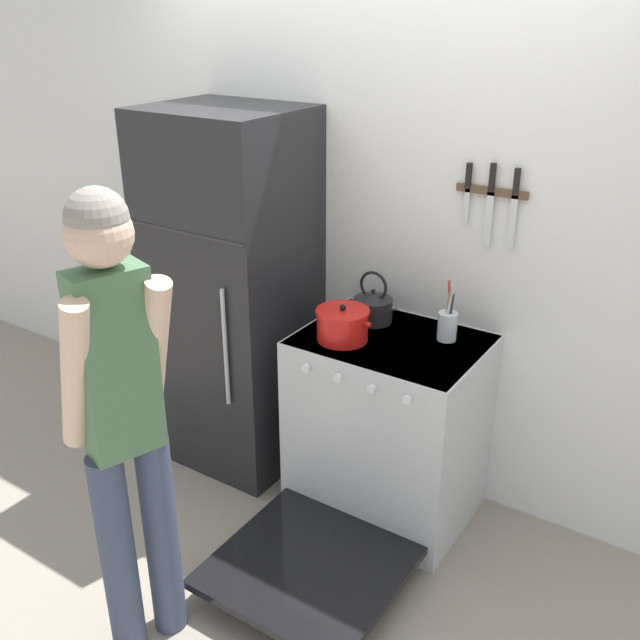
% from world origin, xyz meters
% --- Properties ---
extents(ground_plane, '(14.00, 14.00, 0.00)m').
position_xyz_m(ground_plane, '(0.00, 0.00, 0.00)').
color(ground_plane, gray).
extents(wall_back, '(10.00, 0.06, 2.55)m').
position_xyz_m(wall_back, '(0.00, 0.03, 1.27)').
color(wall_back, silver).
rests_on(wall_back, ground_plane).
extents(refrigerator, '(0.72, 0.65, 1.83)m').
position_xyz_m(refrigerator, '(-0.61, -0.31, 0.91)').
color(refrigerator, black).
rests_on(refrigerator, ground_plane).
extents(stove_range, '(0.81, 1.34, 0.90)m').
position_xyz_m(stove_range, '(0.30, -0.35, 0.45)').
color(stove_range, silver).
rests_on(stove_range, ground_plane).
extents(dutch_oven_pot, '(0.28, 0.24, 0.17)m').
position_xyz_m(dutch_oven_pot, '(0.12, -0.43, 0.97)').
color(dutch_oven_pot, red).
rests_on(dutch_oven_pot, stove_range).
extents(tea_kettle, '(0.23, 0.18, 0.25)m').
position_xyz_m(tea_kettle, '(0.13, -0.19, 0.97)').
color(tea_kettle, black).
rests_on(tea_kettle, stove_range).
extents(utensil_jar, '(0.09, 0.09, 0.28)m').
position_xyz_m(utensil_jar, '(0.50, -0.18, 0.97)').
color(utensil_jar, silver).
rests_on(utensil_jar, stove_range).
extents(person, '(0.36, 0.42, 1.77)m').
position_xyz_m(person, '(-0.08, -1.51, 1.01)').
color(person, '#38425B').
rests_on(person, ground_plane).
extents(wall_knife_strip, '(0.31, 0.03, 0.35)m').
position_xyz_m(wall_knife_strip, '(0.59, -0.02, 1.54)').
color(wall_knife_strip, brown).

